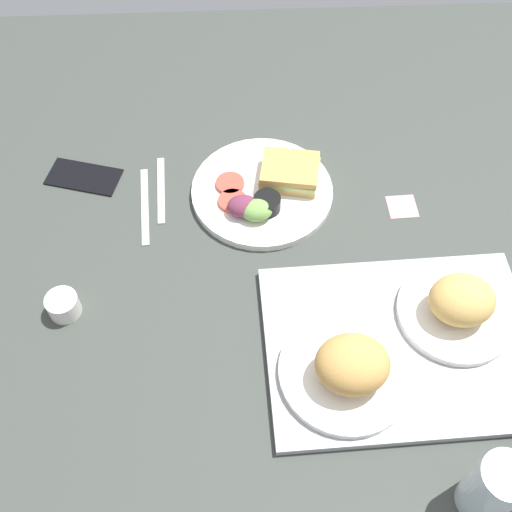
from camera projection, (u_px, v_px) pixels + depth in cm
name	position (u px, v px, depth cm)	size (l,w,h in cm)	color
ground_plane	(266.00, 259.00, 119.39)	(190.00, 150.00, 3.00)	#383D38
serving_tray	(400.00, 345.00, 106.74)	(45.00, 33.00, 1.60)	#9EA0A3
bread_plate_near	(459.00, 305.00, 106.38)	(19.88, 19.88, 8.89)	white
bread_plate_far	(350.00, 367.00, 99.82)	(21.70, 21.70, 9.40)	white
plate_with_salad	(266.00, 190.00, 124.71)	(27.74, 27.74, 5.40)	white
drinking_glass	(493.00, 488.00, 87.83)	(7.08, 7.08, 13.45)	silver
espresso_cup	(63.00, 305.00, 109.71)	(5.60, 5.60, 4.00)	silver
fork	(161.00, 189.00, 126.77)	(17.00, 1.40, 0.50)	#B7B7BC
knife	(145.00, 206.00, 124.42)	(19.00, 1.40, 0.50)	#B7B7BC
cell_phone	(84.00, 176.00, 128.54)	(14.40, 7.20, 0.80)	black
sticky_note	(402.00, 206.00, 124.55)	(5.60, 5.60, 0.12)	pink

